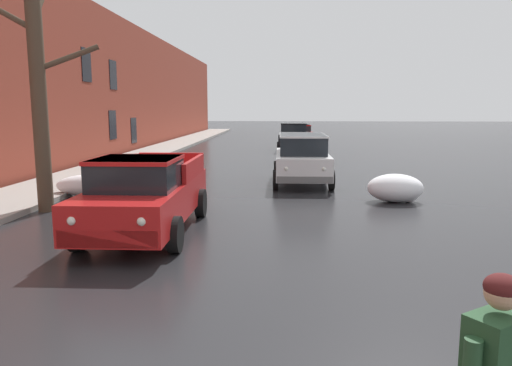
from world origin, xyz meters
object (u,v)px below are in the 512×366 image
bare_tree_second_along_sidewalk (35,76)px  pickup_truck_red_approaching_near_lane (146,194)px  suv_black_parked_far_down_block (294,136)px  suv_white_parked_kerbside_close (302,157)px  sedan_red_queued_behind_truck (301,133)px  sedan_grey_parked_kerbside_mid (304,149)px

bare_tree_second_along_sidewalk → pickup_truck_red_approaching_near_lane: bare_tree_second_along_sidewalk is taller
suv_black_parked_far_down_block → suv_white_parked_kerbside_close: bearing=-89.9°
bare_tree_second_along_sidewalk → sedan_red_queued_behind_truck: 28.24m
bare_tree_second_along_sidewalk → suv_white_parked_kerbside_close: bearing=36.6°
bare_tree_second_along_sidewalk → suv_black_parked_far_down_block: size_ratio=1.51×
suv_white_parked_kerbside_close → suv_black_parked_far_down_block: (-0.02, 13.95, -0.00)m
pickup_truck_red_approaching_near_lane → sedan_grey_parked_kerbside_mid: 14.56m
sedan_red_queued_behind_truck → sedan_grey_parked_kerbside_mid: bearing=-91.3°
bare_tree_second_along_sidewalk → sedan_red_queued_behind_truck: bare_tree_second_along_sidewalk is taller
bare_tree_second_along_sidewalk → sedan_grey_parked_kerbside_mid: bare_tree_second_along_sidewalk is taller
suv_black_parked_far_down_block → bare_tree_second_along_sidewalk: bearing=-110.4°
sedan_grey_parked_kerbside_mid → sedan_red_queued_behind_truck: 15.16m
suv_white_parked_kerbside_close → sedan_grey_parked_kerbside_mid: bearing=86.9°
sedan_grey_parked_kerbside_mid → suv_black_parked_far_down_block: suv_black_parked_far_down_block is taller
bare_tree_second_along_sidewalk → sedan_red_queued_behind_truck: bearing=73.7°
sedan_grey_parked_kerbside_mid → bare_tree_second_along_sidewalk: bearing=-122.5°
suv_black_parked_far_down_block → sedan_red_queued_behind_truck: (0.71, 7.69, -0.24)m
suv_black_parked_far_down_block → sedan_red_queued_behind_truck: bearing=84.7°
bare_tree_second_along_sidewalk → suv_black_parked_far_down_block: (7.16, 19.28, -2.60)m
bare_tree_second_along_sidewalk → suv_black_parked_far_down_block: 20.73m
sedan_grey_parked_kerbside_mid → suv_black_parked_far_down_block: size_ratio=0.93×
suv_black_parked_far_down_block → sedan_grey_parked_kerbside_mid: bearing=-87.1°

